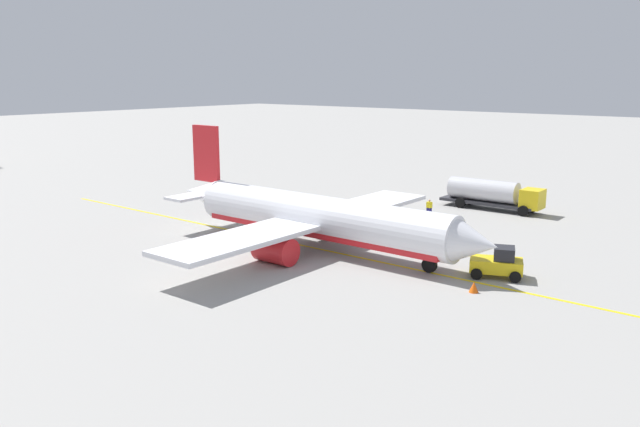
{
  "coord_description": "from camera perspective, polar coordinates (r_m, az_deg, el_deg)",
  "views": [
    {
      "loc": [
        31.51,
        -39.49,
        13.92
      ],
      "look_at": [
        0.0,
        0.0,
        3.0
      ],
      "focal_mm": 35.82,
      "sensor_mm": 36.0,
      "label": 1
    }
  ],
  "objects": [
    {
      "name": "fuel_tanker",
      "position": [
        69.95,
        15.14,
        1.74
      ],
      "size": [
        10.86,
        2.92,
        3.15
      ],
      "color": "#2D2D33",
      "rests_on": "ground"
    },
    {
      "name": "safety_cone_nose",
      "position": [
        43.31,
        13.58,
        -6.41
      ],
      "size": [
        0.64,
        0.64,
        0.71
      ],
      "primitive_type": "cone",
      "color": "#F2590F",
      "rests_on": "ground"
    },
    {
      "name": "taxi_line_marking",
      "position": [
        52.4,
        0.0,
        -3.2
      ],
      "size": [
        70.78,
        0.45,
        0.01
      ],
      "primitive_type": "cube",
      "rotation": [
        0.0,
        0.0,
        0.0
      ],
      "color": "yellow",
      "rests_on": "ground"
    },
    {
      "name": "ground_plane",
      "position": [
        52.4,
        0.0,
        -3.21
      ],
      "size": [
        400.0,
        400.0,
        0.0
      ],
      "primitive_type": "plane",
      "color": "#9E9B96"
    },
    {
      "name": "pushback_tug",
      "position": [
        46.77,
        15.6,
        -4.29
      ],
      "size": [
        4.1,
        3.45,
        2.2
      ],
      "color": "yellow",
      "rests_on": "ground"
    },
    {
      "name": "airplane",
      "position": [
        52.1,
        -0.45,
        -0.4
      ],
      "size": [
        31.68,
        29.68,
        9.47
      ],
      "color": "white",
      "rests_on": "ground"
    },
    {
      "name": "refueling_worker",
      "position": [
        65.52,
        9.73,
        0.49
      ],
      "size": [
        0.57,
        0.44,
        1.71
      ],
      "color": "navy",
      "rests_on": "ground"
    }
  ]
}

